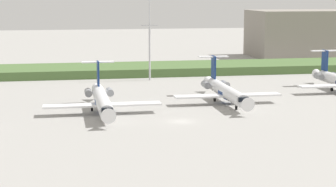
# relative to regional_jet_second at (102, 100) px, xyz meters

# --- Properties ---
(ground_plane) EXTENTS (500.00, 500.00, 0.00)m
(ground_plane) POSITION_rel_regional_jet_second_xyz_m (13.60, 19.17, -2.54)
(ground_plane) COLOR #9E9B96
(grass_berm) EXTENTS (320.00, 20.00, 2.36)m
(grass_berm) POSITION_rel_regional_jet_second_xyz_m (13.60, 56.46, -1.36)
(grass_berm) COLOR #4C6B38
(grass_berm) RESTS_ON ground
(regional_jet_second) EXTENTS (22.81, 31.00, 9.00)m
(regional_jet_second) POSITION_rel_regional_jet_second_xyz_m (0.00, 0.00, 0.00)
(regional_jet_second) COLOR white
(regional_jet_second) RESTS_ON ground
(regional_jet_third) EXTENTS (22.81, 31.00, 9.00)m
(regional_jet_third) POSITION_rel_regional_jet_second_xyz_m (26.78, 6.11, 0.00)
(regional_jet_third) COLOR white
(regional_jet_third) RESTS_ON ground
(antenna_mast) EXTENTS (4.40, 0.50, 22.49)m
(antenna_mast) POSITION_rel_regional_jet_second_xyz_m (15.83, 42.24, 6.81)
(antenna_mast) COLOR #B2B2B7
(antenna_mast) RESTS_ON ground
(distant_hangar) EXTENTS (60.86, 24.19, 16.84)m
(distant_hangar) POSITION_rel_regional_jet_second_xyz_m (91.91, 92.77, 5.89)
(distant_hangar) COLOR gray
(distant_hangar) RESTS_ON ground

